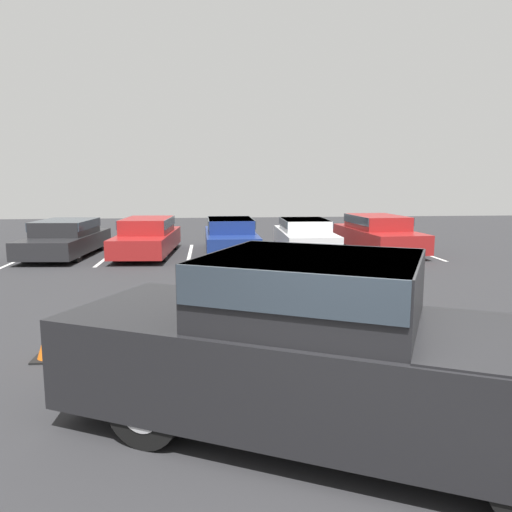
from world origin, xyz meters
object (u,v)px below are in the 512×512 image
object	(u,v)px
pickup_truck	(340,351)
parked_sedan_b	(147,236)
parked_sedan_c	(230,234)
traffic_cone	(48,344)
parked_sedan_a	(66,237)
parked_sedan_e	(377,232)
parked_sedan_d	(305,235)

from	to	relation	value
pickup_truck	parked_sedan_b	world-z (taller)	pickup_truck
parked_sedan_c	traffic_cone	bearing A→B (deg)	-17.42
pickup_truck	traffic_cone	xyz separation A→B (m)	(-3.64, 2.57, -0.68)
parked_sedan_b	parked_sedan_a	bearing A→B (deg)	-88.43
pickup_truck	parked_sedan_b	size ratio (longest dim) A/B	1.26
pickup_truck	parked_sedan_e	size ratio (longest dim) A/B	1.25
parked_sedan_b	parked_sedan_e	size ratio (longest dim) A/B	0.99
traffic_cone	parked_sedan_a	bearing A→B (deg)	103.66
parked_sedan_d	parked_sedan_e	world-z (taller)	parked_sedan_e
parked_sedan_c	pickup_truck	bearing A→B (deg)	1.46
parked_sedan_a	parked_sedan_e	xyz separation A→B (m)	(10.94, -0.08, 0.04)
parked_sedan_d	traffic_cone	bearing A→B (deg)	-28.08
pickup_truck	parked_sedan_b	xyz separation A→B (m)	(-3.36, 12.68, -0.23)
parked_sedan_b	parked_sedan_e	world-z (taller)	parked_sedan_e
pickup_truck	parked_sedan_d	bearing A→B (deg)	106.99
parked_sedan_b	parked_sedan_d	world-z (taller)	parked_sedan_b
parked_sedan_b	traffic_cone	bearing A→B (deg)	2.34
parked_sedan_a	pickup_truck	bearing A→B (deg)	30.31
parked_sedan_b	parked_sedan_e	xyz separation A→B (m)	(8.17, 0.04, 0.02)
parked_sedan_a	parked_sedan_e	bearing A→B (deg)	94.33
parked_sedan_e	traffic_cone	world-z (taller)	parked_sedan_e
parked_sedan_b	parked_sedan_e	distance (m)	8.17
parked_sedan_c	parked_sedan_d	bearing A→B (deg)	85.33
pickup_truck	parked_sedan_d	world-z (taller)	pickup_truck
parked_sedan_b	parked_sedan_d	bearing A→B (deg)	95.84
parked_sedan_c	parked_sedan_e	size ratio (longest dim) A/B	0.96
parked_sedan_a	parked_sedan_b	size ratio (longest dim) A/B	0.99
parked_sedan_e	traffic_cone	size ratio (longest dim) A/B	9.60
parked_sedan_a	parked_sedan_c	distance (m)	5.65
traffic_cone	parked_sedan_d	bearing A→B (deg)	60.52
parked_sedan_a	parked_sedan_b	distance (m)	2.77
parked_sedan_a	parked_sedan_b	world-z (taller)	parked_sedan_b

